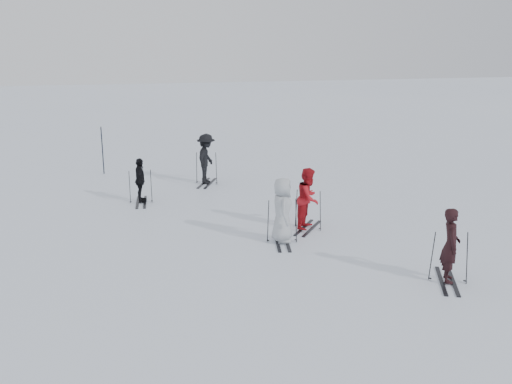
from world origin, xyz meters
TOP-DOWN VIEW (x-y plane):
  - ground at (0.00, 0.00)m, footprint 120.00×120.00m
  - skier_near_dark at (3.16, -4.13)m, footprint 0.63×0.74m
  - skier_red at (1.37, 0.25)m, footprint 1.06×1.09m
  - skier_grey at (0.30, -0.65)m, footprint 0.72×0.95m
  - skier_uphill_left at (-3.16, 4.27)m, footprint 0.44×0.91m
  - skier_uphill_far at (-0.57, 6.33)m, footprint 1.14×1.40m
  - skis_near_dark at (3.16, -4.13)m, footprint 1.91×1.52m
  - skis_red at (1.37, 0.25)m, footprint 1.82×1.68m
  - skis_grey at (0.30, -0.65)m, footprint 1.84×1.22m
  - skis_uphill_left at (-3.16, 4.27)m, footprint 1.66×0.99m
  - skis_uphill_far at (-0.57, 6.33)m, footprint 1.94×1.54m
  - piste_marker at (-4.38, 9.04)m, footprint 0.05×0.05m

SIDE VIEW (x-z plane):
  - ground at x=0.00m, z-range 0.00..0.00m
  - skis_uphill_left at x=-3.16m, z-range 0.00..1.16m
  - skis_red at x=1.37m, z-range 0.00..1.19m
  - skis_near_dark at x=3.16m, z-range 0.00..1.23m
  - skis_grey at x=0.30m, z-range 0.00..1.24m
  - skis_uphill_far at x=-0.57m, z-range 0.00..1.26m
  - skier_uphill_left at x=-3.16m, z-range 0.00..1.49m
  - skier_near_dark at x=3.16m, z-range 0.00..1.71m
  - skier_grey at x=0.30m, z-range 0.00..1.76m
  - skier_red at x=1.37m, z-range 0.00..1.77m
  - skier_uphill_far at x=-0.57m, z-range 0.00..1.89m
  - piste_marker at x=-4.38m, z-range 0.00..1.94m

